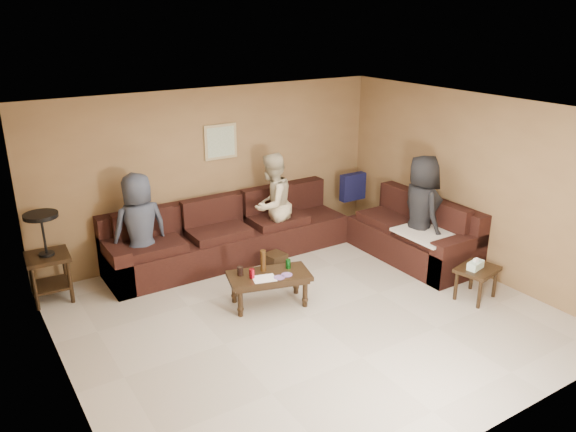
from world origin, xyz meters
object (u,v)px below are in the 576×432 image
object	(u,v)px
sectional_sofa	(296,238)
person_middle	(272,205)
waste_bin	(275,264)
end_table_left	(47,256)
person_left	(140,229)
side_table_right	(477,272)
person_right	(421,212)
coffee_table	(269,278)

from	to	relation	value
sectional_sofa	person_middle	world-z (taller)	person_middle
person_middle	waste_bin	bearing A→B (deg)	36.19
end_table_left	person_middle	world-z (taller)	person_middle
sectional_sofa	waste_bin	distance (m)	0.63
sectional_sofa	person_left	size ratio (longest dim) A/B	3.00
sectional_sofa	end_table_left	size ratio (longest dim) A/B	3.94
side_table_right	person_right	bearing A→B (deg)	83.61
end_table_left	person_right	world-z (taller)	person_right
waste_bin	person_left	size ratio (longest dim) A/B	0.20
end_table_left	person_right	distance (m)	5.07
side_table_right	person_right	world-z (taller)	person_right
person_middle	person_right	world-z (taller)	person_right
coffee_table	person_middle	distance (m)	1.68
person_left	person_right	distance (m)	3.93
coffee_table	person_left	bearing A→B (deg)	127.21
end_table_left	person_left	distance (m)	1.19
end_table_left	side_table_right	distance (m)	5.47
sectional_sofa	side_table_right	xyz separation A→B (m)	(1.27, -2.29, 0.05)
person_middle	person_left	bearing A→B (deg)	-29.26
coffee_table	person_left	world-z (taller)	person_left
sectional_sofa	person_right	bearing A→B (deg)	-38.61
side_table_right	coffee_table	bearing A→B (deg)	150.93
coffee_table	person_right	xyz separation A→B (m)	(2.46, -0.13, 0.46)
waste_bin	person_middle	xyz separation A→B (m)	(0.35, 0.67, 0.63)
waste_bin	person_right	world-z (taller)	person_right
waste_bin	person_left	world-z (taller)	person_left
waste_bin	person_middle	bearing A→B (deg)	62.31
person_middle	person_right	distance (m)	2.18
end_table_left	waste_bin	world-z (taller)	end_table_left
person_middle	sectional_sofa	bearing A→B (deg)	90.36
sectional_sofa	coffee_table	xyz separation A→B (m)	(-1.06, -0.99, 0.04)
end_table_left	waste_bin	bearing A→B (deg)	-17.91
coffee_table	end_table_left	size ratio (longest dim) A/B	0.94
sectional_sofa	side_table_right	distance (m)	2.62
coffee_table	side_table_right	distance (m)	2.67
coffee_table	end_table_left	bearing A→B (deg)	144.92
end_table_left	person_left	size ratio (longest dim) A/B	0.76
side_table_right	waste_bin	xyz separation A→B (m)	(-1.81, 2.00, -0.22)
coffee_table	person_right	distance (m)	2.51
sectional_sofa	person_middle	size ratio (longest dim) A/B	2.96
coffee_table	waste_bin	bearing A→B (deg)	53.42
waste_bin	end_table_left	bearing A→B (deg)	162.09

